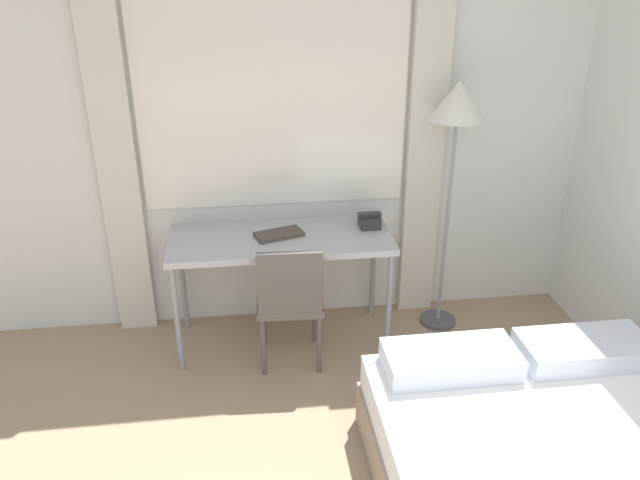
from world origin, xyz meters
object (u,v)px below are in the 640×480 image
object	(u,v)px
standing_lamp	(457,118)
desk	(281,245)
telephone	(369,221)
book	(279,234)
desk_chair	(290,297)

from	to	relation	value
standing_lamp	desk	bearing A→B (deg)	-176.47
telephone	book	world-z (taller)	telephone
desk	standing_lamp	distance (m)	1.33
telephone	book	bearing A→B (deg)	-172.97
desk_chair	telephone	bearing A→B (deg)	35.99
desk_chair	telephone	world-z (taller)	telephone
desk_chair	book	world-z (taller)	desk_chair
desk	telephone	world-z (taller)	telephone
standing_lamp	book	distance (m)	1.30
desk	standing_lamp	size ratio (longest dim) A/B	0.82
standing_lamp	telephone	world-z (taller)	standing_lamp
desk	desk_chair	size ratio (longest dim) A/B	1.66
book	desk	bearing A→B (deg)	-53.25
desk	standing_lamp	xyz separation A→B (m)	(1.10, 0.07, 0.76)
desk	telephone	size ratio (longest dim) A/B	9.29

